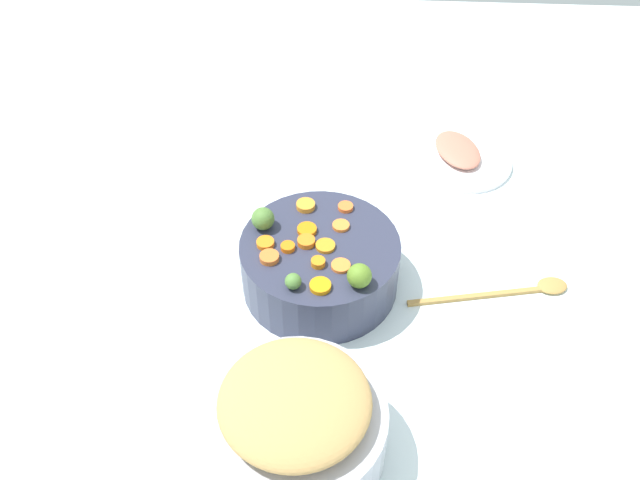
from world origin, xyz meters
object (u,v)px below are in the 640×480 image
(serving_bowl_carrots, at_px, (320,265))
(wooden_spoon, at_px, (521,291))
(metal_pot, at_px, (296,432))
(ham_plate, at_px, (462,160))

(serving_bowl_carrots, relative_size, wooden_spoon, 0.95)
(serving_bowl_carrots, distance_m, metal_pot, 0.35)
(metal_pot, distance_m, wooden_spoon, 0.53)
(ham_plate, bearing_deg, metal_pot, 66.77)
(metal_pot, distance_m, ham_plate, 0.81)
(metal_pot, bearing_deg, wooden_spoon, -138.60)
(wooden_spoon, bearing_deg, ham_plate, -79.01)
(metal_pot, bearing_deg, ham_plate, -113.23)
(serving_bowl_carrots, distance_m, wooden_spoon, 0.38)
(metal_pot, xyz_separation_m, ham_plate, (-0.32, -0.74, -0.05))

